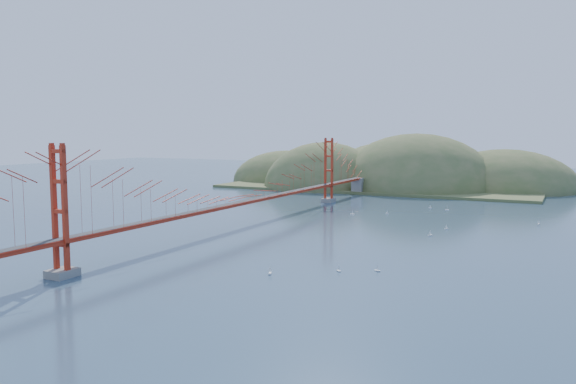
% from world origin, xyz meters
% --- Properties ---
extents(ground, '(320.00, 320.00, 0.00)m').
position_xyz_m(ground, '(0.00, 0.00, 0.00)').
color(ground, '#314B63').
rests_on(ground, ground).
extents(bridge, '(2.20, 94.40, 12.00)m').
position_xyz_m(bridge, '(0.00, 0.18, 7.01)').
color(bridge, gray).
rests_on(bridge, ground).
extents(far_headlands, '(84.00, 58.00, 25.00)m').
position_xyz_m(far_headlands, '(2.21, 68.52, 0.00)').
color(far_headlands, olive).
rests_on(far_headlands, ground).
extents(sailboat_2, '(0.56, 0.51, 0.63)m').
position_xyz_m(sailboat_2, '(23.96, -15.56, 0.14)').
color(sailboat_2, white).
rests_on(sailboat_2, ground).
extents(sailboat_3, '(0.62, 0.52, 0.72)m').
position_xyz_m(sailboat_3, '(9.42, 17.14, 0.16)').
color(sailboat_3, white).
rests_on(sailboat_3, ground).
extents(sailboat_10, '(0.65, 0.66, 0.75)m').
position_xyz_m(sailboat_10, '(15.72, -20.90, 0.16)').
color(sailboat_10, white).
rests_on(sailboat_10, ground).
extents(sailboat_12, '(0.66, 0.60, 0.74)m').
position_xyz_m(sailboat_12, '(21.45, 29.07, 0.16)').
color(sailboat_12, white).
rests_on(sailboat_12, ground).
extents(sailboat_15, '(0.51, 0.61, 0.71)m').
position_xyz_m(sailboat_15, '(35.64, 19.64, 0.16)').
color(sailboat_15, white).
rests_on(sailboat_15, ground).
extents(sailboat_6, '(0.55, 0.55, 0.60)m').
position_xyz_m(sailboat_6, '(20.84, -17.24, 0.14)').
color(sailboat_6, white).
rests_on(sailboat_6, ground).
extents(sailboat_4, '(0.60, 0.60, 0.62)m').
position_xyz_m(sailboat_4, '(25.02, 10.39, 0.14)').
color(sailboat_4, white).
rests_on(sailboat_4, ground).
extents(sailboat_7, '(0.51, 0.49, 0.57)m').
position_xyz_m(sailboat_7, '(18.40, 30.24, 0.14)').
color(sailboat_7, white).
rests_on(sailboat_7, ground).
extents(sailboat_14, '(0.66, 0.66, 0.69)m').
position_xyz_m(sailboat_14, '(24.25, 4.42, 0.15)').
color(sailboat_14, white).
rests_on(sailboat_14, ground).
extents(sailboat_16, '(0.54, 0.54, 0.59)m').
position_xyz_m(sailboat_16, '(13.96, 20.41, 0.14)').
color(sailboat_16, white).
rests_on(sailboat_16, ground).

